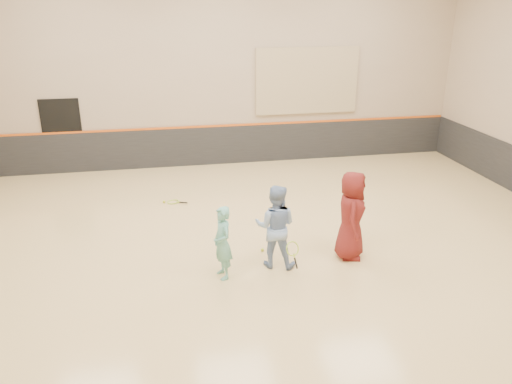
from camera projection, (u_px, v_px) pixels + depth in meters
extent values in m
cube|color=tan|center=(253.00, 256.00, 10.22)|extent=(15.00, 12.00, 0.20)
cube|color=tan|center=(215.00, 66.00, 14.61)|extent=(15.00, 0.02, 6.00)
cube|color=tan|center=(406.00, 268.00, 3.60)|extent=(15.00, 0.02, 6.00)
cube|color=#232326|center=(218.00, 145.00, 15.43)|extent=(14.90, 0.04, 1.20)
cube|color=#D85914|center=(217.00, 126.00, 15.20)|extent=(14.90, 0.03, 0.06)
cube|color=tan|center=(307.00, 81.00, 15.23)|extent=(3.20, 0.08, 2.00)
cube|color=black|center=(63.00, 137.00, 14.47)|extent=(1.10, 0.05, 2.20)
imported|color=#69B7AA|center=(223.00, 243.00, 9.03)|extent=(0.44, 0.57, 1.39)
imported|color=#85A0CD|center=(275.00, 226.00, 9.39)|extent=(0.97, 0.87, 1.64)
imported|color=maroon|center=(351.00, 215.00, 9.70)|extent=(0.81, 1.01, 1.78)
sphere|color=#CFDE33|center=(262.00, 250.00, 10.19)|extent=(0.07, 0.07, 0.07)
sphere|color=#CEE435|center=(358.00, 206.00, 9.53)|extent=(0.07, 0.07, 0.07)
sphere|color=#CCD331|center=(164.00, 202.00, 12.62)|extent=(0.07, 0.07, 0.07)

